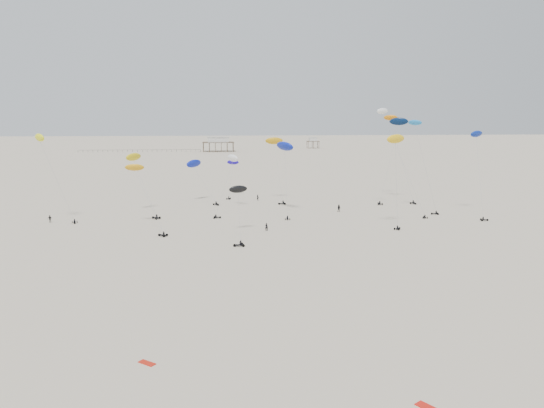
{
  "coord_description": "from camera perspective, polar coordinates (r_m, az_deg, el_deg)",
  "views": [
    {
      "loc": [
        -9.9,
        -10.2,
        23.34
      ],
      "look_at": [
        0.0,
        88.0,
        7.0
      ],
      "focal_mm": 35.0,
      "sensor_mm": 36.0,
      "label": 1
    }
  ],
  "objects": [
    {
      "name": "ground_plane",
      "position": [
        211.72,
        -3.05,
        3.06
      ],
      "size": [
        900.0,
        900.0,
        0.0
      ],
      "primitive_type": "plane",
      "color": "beige"
    },
    {
      "name": "rig_5",
      "position": [
        147.07,
        -8.1,
        3.78
      ],
      "size": [
        9.88,
        11.68,
        13.37
      ],
      "rotation": [
        0.0,
        0.0,
        3.73
      ],
      "color": "black",
      "rests_on": "ground"
    },
    {
      "name": "rig_4",
      "position": [
        155.65,
        -4.33,
        3.52
      ],
      "size": [
        4.23,
        9.29,
        11.55
      ],
      "rotation": [
        0.0,
        0.0,
        5.78
      ],
      "color": "black",
      "rests_on": "ground"
    },
    {
      "name": "spectator_0",
      "position": [
        109.62,
        -0.6,
        -2.89
      ],
      "size": [
        0.79,
        0.63,
        1.93
      ],
      "primitive_type": "imported",
      "rotation": [
        0.0,
        0.0,
        2.92
      ],
      "color": "black",
      "rests_on": "ground"
    },
    {
      "name": "rig_14",
      "position": [
        131.45,
        -14.17,
        3.55
      ],
      "size": [
        9.52,
        13.45,
        16.63
      ],
      "rotation": [
        0.0,
        0.0,
        0.94
      ],
      "color": "black",
      "rests_on": "ground"
    },
    {
      "name": "pavilion_small",
      "position": [
        396.91,
        4.42,
        6.5
      ],
      "size": [
        9.0,
        7.0,
        8.0
      ],
      "color": "brown",
      "rests_on": "ground"
    },
    {
      "name": "grounded_kite_b",
      "position": [
        54.26,
        -13.29,
        -16.34
      ],
      "size": [
        1.85,
        1.66,
        0.07
      ],
      "primitive_type": "cube",
      "rotation": [
        0.0,
        0.0,
        -0.67
      ],
      "color": "red",
      "rests_on": "ground"
    },
    {
      "name": "rig_7",
      "position": [
        149.31,
        13.15,
        7.23
      ],
      "size": [
        10.04,
        9.0,
        23.47
      ],
      "rotation": [
        0.0,
        0.0,
        0.1
      ],
      "color": "black",
      "rests_on": "ground"
    },
    {
      "name": "rig_11",
      "position": [
        132.96,
        -4.54,
        3.86
      ],
      "size": [
        7.09,
        16.64,
        18.28
      ],
      "rotation": [
        0.0,
        0.0,
        4.6
      ],
      "color": "black",
      "rests_on": "ground"
    },
    {
      "name": "rig_2",
      "position": [
        134.09,
        15.8,
        5.37
      ],
      "size": [
        6.79,
        8.0,
        22.73
      ],
      "rotation": [
        0.0,
        0.0,
        1.41
      ],
      "color": "black",
      "rests_on": "ground"
    },
    {
      "name": "rig_3",
      "position": [
        153.25,
        13.35,
        6.38
      ],
      "size": [
        6.16,
        15.03,
        25.13
      ],
      "rotation": [
        0.0,
        0.0,
        3.41
      ],
      "color": "black",
      "rests_on": "ground"
    },
    {
      "name": "rig_8",
      "position": [
        114.3,
        -13.86,
        2.12
      ],
      "size": [
        10.02,
        14.02,
        17.74
      ],
      "rotation": [
        0.0,
        0.0,
        1.1
      ],
      "color": "black",
      "rests_on": "ground"
    },
    {
      "name": "pavilion_main",
      "position": [
        360.7,
        -5.8,
        6.31
      ],
      "size": [
        21.0,
        13.0,
        9.8
      ],
      "color": "brown",
      "rests_on": "ground"
    },
    {
      "name": "spectator_1",
      "position": [
        132.37,
        7.21,
        -0.83
      ],
      "size": [
        1.19,
        0.99,
        2.11
      ],
      "primitive_type": "imported",
      "rotation": [
        0.0,
        0.0,
        5.83
      ],
      "color": "black",
      "rests_on": "ground"
    },
    {
      "name": "spectator_3",
      "position": [
        149.03,
        -1.55,
        0.39
      ],
      "size": [
        0.84,
        0.81,
        1.9
      ],
      "primitive_type": "imported",
      "rotation": [
        0.0,
        0.0,
        2.44
      ],
      "color": "black",
      "rests_on": "ground"
    },
    {
      "name": "rig_10",
      "position": [
        146.1,
        0.4,
        5.5
      ],
      "size": [
        5.04,
        9.05,
        18.01
      ],
      "rotation": [
        0.0,
        0.0,
        1.72
      ],
      "color": "black",
      "rests_on": "ground"
    },
    {
      "name": "spectator_2",
      "position": [
        128.09,
        -22.76,
        -1.84
      ],
      "size": [
        1.18,
        0.69,
        1.93
      ],
      "primitive_type": "imported",
      "rotation": [
        0.0,
        0.0,
        6.35
      ],
      "color": "black",
      "rests_on": "ground"
    },
    {
      "name": "rig_0",
      "position": [
        125.63,
        -23.02,
        4.78
      ],
      "size": [
        9.27,
        4.4,
        19.82
      ],
      "rotation": [
        0.0,
        0.0,
        3.37
      ],
      "color": "black",
      "rests_on": "ground"
    },
    {
      "name": "rig_1",
      "position": [
        134.26,
        12.96,
        6.81
      ],
      "size": [
        8.81,
        16.89,
        28.39
      ],
      "rotation": [
        0.0,
        0.0,
        6.15
      ],
      "color": "black",
      "rests_on": "ground"
    },
    {
      "name": "rig_9",
      "position": [
        103.44,
        -3.62,
        -0.29
      ],
      "size": [
        4.16,
        14.6,
        14.44
      ],
      "rotation": [
        0.0,
        0.0,
        1.75
      ],
      "color": "black",
      "rests_on": "ground"
    },
    {
      "name": "rig_13",
      "position": [
        112.29,
        13.19,
        5.25
      ],
      "size": [
        4.83,
        3.98,
        19.93
      ],
      "rotation": [
        0.0,
        0.0,
        5.47
      ],
      "color": "black",
      "rests_on": "ground"
    },
    {
      "name": "rig_12",
      "position": [
        127.58,
        1.41,
        5.62
      ],
      "size": [
        5.43,
        13.18,
        18.37
      ],
      "rotation": [
        0.0,
        0.0,
        -0.07
      ],
      "color": "black",
      "rests_on": "ground"
    },
    {
      "name": "pier_fence",
      "position": [
        364.64,
        -14.03,
        5.57
      ],
      "size": [
        80.2,
        0.2,
        1.5
      ],
      "color": "black",
      "rests_on": "ground"
    },
    {
      "name": "rig_6",
      "position": [
        135.03,
        21.29,
        5.15
      ],
      "size": [
        5.3,
        12.69,
        20.98
      ],
      "rotation": [
        0.0,
        0.0,
        4.49
      ],
      "color": "black",
      "rests_on": "ground"
    }
  ]
}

